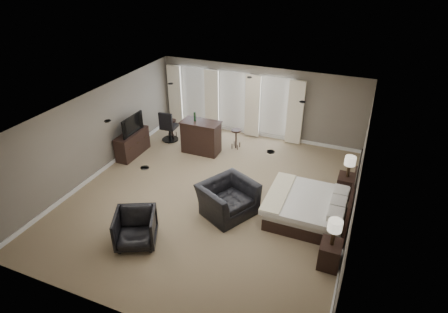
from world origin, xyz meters
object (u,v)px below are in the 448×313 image
at_px(lamp_near, 334,233).
at_px(bar_stool_right, 236,139).
at_px(lamp_far, 349,167).
at_px(bed, 305,197).
at_px(nightstand_far, 346,186).
at_px(dresser, 132,144).
at_px(desk_chair, 169,126).
at_px(tv, 131,131).
at_px(bar_counter, 201,137).
at_px(bar_stool_left, 172,129).
at_px(armchair_near, 228,194).
at_px(armchair_far, 135,227).
at_px(nightstand_near, 330,254).

xyz_separation_m(lamp_near, bar_stool_right, (-3.87, 4.41, -0.57)).
height_order(lamp_far, bar_stool_right, lamp_far).
bearing_deg(lamp_near, bed, 121.54).
relative_size(nightstand_far, lamp_far, 1.01).
xyz_separation_m(lamp_far, dresser, (-6.92, -0.26, -0.53)).
height_order(dresser, desk_chair, desk_chair).
bearing_deg(lamp_near, tv, 159.15).
height_order(bed, nightstand_far, bed).
bearing_deg(lamp_far, tv, -177.81).
xyz_separation_m(tv, bar_counter, (2.05, 1.06, -0.32)).
height_order(bed, bar_stool_left, bed).
bearing_deg(desk_chair, armchair_near, 135.02).
height_order(bar_counter, bar_stool_left, bar_counter).
bearing_deg(tv, bed, -101.13).
bearing_deg(desk_chair, lamp_far, 166.38).
relative_size(nightstand_far, armchair_far, 0.66).
xyz_separation_m(armchair_near, armchair_far, (-1.55, -1.92, -0.12)).
relative_size(dresser, bar_stool_right, 1.99).
height_order(nightstand_far, armchair_near, armchair_near).
bearing_deg(tv, armchair_near, -112.68).
height_order(nightstand_far, bar_stool_right, bar_stool_right).
bearing_deg(desk_chair, nightstand_far, 166.38).
xyz_separation_m(nightstand_far, bar_counter, (-4.87, 0.79, 0.25)).
relative_size(lamp_far, bar_stool_right, 0.88).
xyz_separation_m(nightstand_far, desk_chair, (-6.31, 1.16, 0.27)).
distance_m(tv, desk_chair, 1.58).
bearing_deg(armchair_far, lamp_near, -12.30).
bearing_deg(armchair_far, lamp_far, 16.65).
relative_size(tv, bar_stool_right, 1.54).
distance_m(nightstand_near, lamp_far, 2.97).
xyz_separation_m(dresser, armchair_far, (2.60, -3.65, 0.06)).
distance_m(nightstand_far, desk_chair, 6.42).
height_order(dresser, bar_stool_right, dresser).
bearing_deg(bar_stool_left, desk_chair, -79.34).
relative_size(lamp_far, tv, 0.57).
xyz_separation_m(bed, tv, (-6.03, 1.19, 0.25)).
distance_m(lamp_near, lamp_far, 2.90).
bearing_deg(dresser, armchair_near, -22.68).
distance_m(bed, armchair_far, 4.23).
bearing_deg(bed, bar_stool_left, 152.25).
xyz_separation_m(armchair_near, desk_chair, (-3.53, 3.16, -0.01)).
bearing_deg(bar_stool_left, bed, -27.75).
xyz_separation_m(lamp_near, armchair_near, (-2.77, 0.90, -0.33)).
bearing_deg(bed, lamp_far, 58.46).
distance_m(bar_counter, bar_stool_left, 1.63).
distance_m(armchair_near, bar_counter, 3.49).
bearing_deg(dresser, lamp_far, 2.19).
bearing_deg(lamp_far, desk_chair, 169.55).
bearing_deg(armchair_near, desk_chair, 75.93).
height_order(tv, bar_counter, bar_counter).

